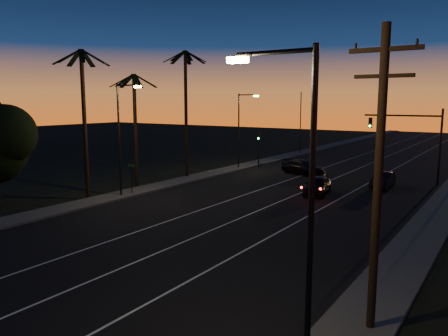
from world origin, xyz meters
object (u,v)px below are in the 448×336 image
Objects in this scene: utility_pole at (378,175)px; lead_car at (317,185)px; signal_mast at (414,132)px; right_car at (383,180)px; cross_car at (303,167)px.

utility_pole is 1.97× the size of lead_car.
lead_car is (-9.77, 19.72, -4.56)m from utility_pole.
lead_car is at bearing -117.33° from signal_mast.
utility_pole is 2.34× the size of right_car.
cross_car is at bearing 120.29° from lead_car.
right_car is 0.79× the size of cross_car.
cross_car is at bearing 162.45° from right_car.
utility_pole is at bearing -62.41° from cross_car.
utility_pole reaches higher than right_car.
signal_mast reaches higher than cross_car.
signal_mast is 12.24m from lead_car.
cross_car reaches higher than right_car.
cross_car is at bearing 117.59° from utility_pole.
signal_mast is at bearing 98.47° from utility_pole.
utility_pole is 32.32m from cross_car.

